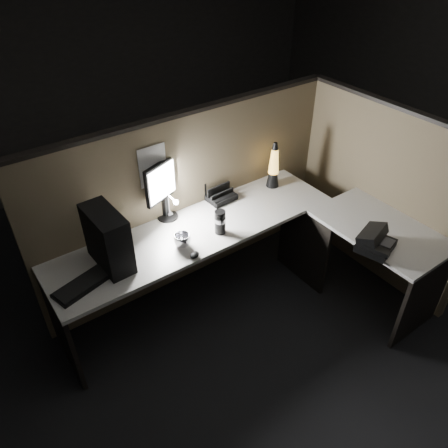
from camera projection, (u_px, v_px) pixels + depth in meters
floor at (258, 334)px, 3.42m from camera, size 6.00×6.00×0.00m
room_shell at (272, 147)px, 2.46m from camera, size 6.00×6.00×6.00m
partition_back at (191, 201)px, 3.58m from camera, size 2.66×0.06×1.50m
partition_right at (377, 194)px, 3.66m from camera, size 0.06×1.66×1.50m
desk at (259, 252)px, 3.33m from camera, size 2.60×1.60×0.73m
pc_tower at (108, 239)px, 2.88m from camera, size 0.20×0.40×0.42m
monitor at (164, 184)px, 3.27m from camera, size 0.37×0.18×0.49m
keyboard at (89, 281)px, 2.84m from camera, size 0.50×0.28×0.02m
mouse at (195, 255)px, 3.05m from camera, size 0.10×0.08×0.03m
clip_lamp at (172, 206)px, 3.34m from camera, size 0.04×0.17×0.21m
organizer at (219, 194)px, 3.63m from camera, size 0.24×0.22×0.17m
lava_lamp at (274, 168)px, 3.71m from camera, size 0.11×0.11×0.41m
travel_mug at (220, 222)px, 3.22m from camera, size 0.09×0.09×0.19m
steel_mug at (182, 240)px, 3.12m from camera, size 0.15×0.15×0.10m
figurine at (274, 180)px, 3.79m from camera, size 0.05×0.05×0.05m
pinned_paper at (153, 166)px, 3.14m from camera, size 0.22×0.00×0.31m
desk_phone at (374, 241)px, 3.10m from camera, size 0.31×0.31×0.15m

